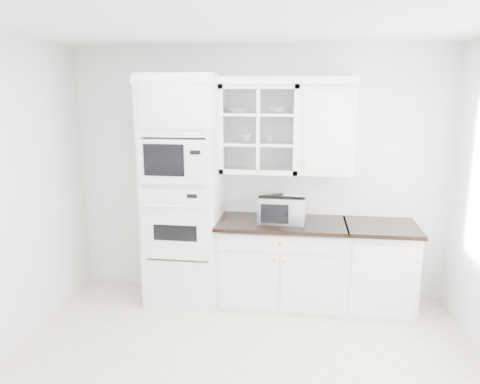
# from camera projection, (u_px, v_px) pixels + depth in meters

# --- Properties ---
(ground) EXTENTS (4.00, 3.50, 0.01)m
(ground) POSITION_uv_depth(u_px,v_px,m) (234.00, 382.00, 3.66)
(ground) COLOR beige
(ground) RESTS_ON ground
(room_shell) EXTENTS (4.00, 3.50, 2.70)m
(room_shell) POSITION_uv_depth(u_px,v_px,m) (242.00, 150.00, 3.69)
(room_shell) COLOR white
(room_shell) RESTS_ON ground
(oven_column) EXTENTS (0.76, 0.68, 2.40)m
(oven_column) POSITION_uv_depth(u_px,v_px,m) (183.00, 192.00, 4.87)
(oven_column) COLOR white
(oven_column) RESTS_ON ground
(base_cabinet_run) EXTENTS (1.32, 0.67, 0.92)m
(base_cabinet_run) POSITION_uv_depth(u_px,v_px,m) (281.00, 262.00, 4.92)
(base_cabinet_run) COLOR white
(base_cabinet_run) RESTS_ON ground
(extra_base_cabinet) EXTENTS (0.72, 0.67, 0.92)m
(extra_base_cabinet) POSITION_uv_depth(u_px,v_px,m) (378.00, 267.00, 4.79)
(extra_base_cabinet) COLOR white
(extra_base_cabinet) RESTS_ON ground
(upper_cabinet_glass) EXTENTS (0.80, 0.33, 0.90)m
(upper_cabinet_glass) POSITION_uv_depth(u_px,v_px,m) (260.00, 129.00, 4.79)
(upper_cabinet_glass) COLOR white
(upper_cabinet_glass) RESTS_ON room_shell
(upper_cabinet_solid) EXTENTS (0.55, 0.33, 0.90)m
(upper_cabinet_solid) POSITION_uv_depth(u_px,v_px,m) (326.00, 130.00, 4.70)
(upper_cabinet_solid) COLOR white
(upper_cabinet_solid) RESTS_ON room_shell
(crown_molding) EXTENTS (2.14, 0.38, 0.07)m
(crown_molding) POSITION_uv_depth(u_px,v_px,m) (249.00, 80.00, 4.67)
(crown_molding) COLOR white
(crown_molding) RESTS_ON room_shell
(countertop_microwave) EXTENTS (0.48, 0.41, 0.27)m
(countertop_microwave) POSITION_uv_depth(u_px,v_px,m) (282.00, 209.00, 4.77)
(countertop_microwave) COLOR white
(countertop_microwave) RESTS_ON base_cabinet_run
(bowl_a) EXTENTS (0.24, 0.24, 0.05)m
(bowl_a) POSITION_uv_depth(u_px,v_px,m) (240.00, 110.00, 4.77)
(bowl_a) COLOR white
(bowl_a) RESTS_ON upper_cabinet_glass
(bowl_b) EXTENTS (0.25, 0.25, 0.06)m
(bowl_b) POSITION_uv_depth(u_px,v_px,m) (278.00, 110.00, 4.71)
(bowl_b) COLOR white
(bowl_b) RESTS_ON upper_cabinet_glass
(cup_a) EXTENTS (0.14, 0.14, 0.09)m
(cup_a) POSITION_uv_depth(u_px,v_px,m) (247.00, 138.00, 4.83)
(cup_a) COLOR white
(cup_a) RESTS_ON upper_cabinet_glass
(cup_b) EXTENTS (0.10, 0.10, 0.08)m
(cup_b) POSITION_uv_depth(u_px,v_px,m) (269.00, 138.00, 4.82)
(cup_b) COLOR white
(cup_b) RESTS_ON upper_cabinet_glass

